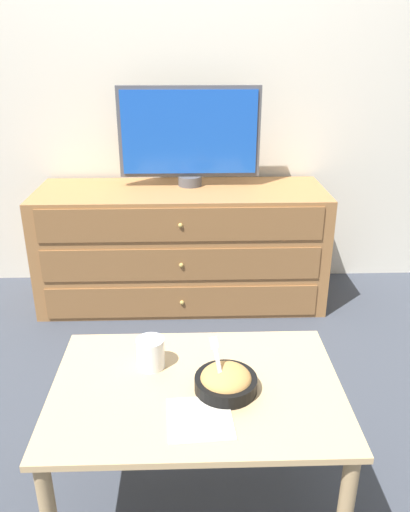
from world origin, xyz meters
The scene contains 8 objects.
ground_plane centered at (0.00, 0.00, 0.00)m, with size 12.00×12.00×0.00m, color #383D47.
wall_back centered at (0.00, 0.03, 1.30)m, with size 12.00×0.05×2.60m.
dresser centered at (0.00, -0.30, 0.33)m, with size 1.57×0.55×0.66m.
tv centered at (0.05, -0.21, 0.93)m, with size 0.76×0.13×0.53m.
coffee_table centered at (0.06, -1.69, 0.37)m, with size 0.88×0.60×0.43m.
takeout_bowl centered at (0.15, -1.71, 0.46)m, with size 0.19×0.19×0.17m.
drink_cup centered at (-0.08, -1.58, 0.47)m, with size 0.09×0.09×0.10m.
napkin centered at (0.07, -1.83, 0.43)m, with size 0.19×0.19×0.00m.
Camera 1 is at (0.05, -2.92, 1.38)m, focal length 35.00 mm.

